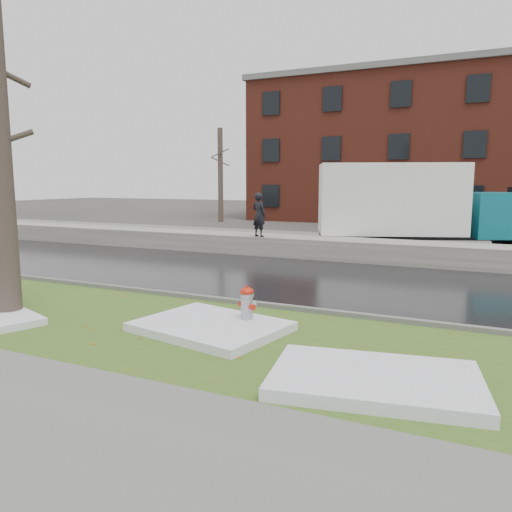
% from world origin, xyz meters
% --- Properties ---
extents(ground, '(120.00, 120.00, 0.00)m').
position_xyz_m(ground, '(0.00, 0.00, 0.00)').
color(ground, '#47423D').
rests_on(ground, ground).
extents(verge, '(60.00, 4.50, 0.04)m').
position_xyz_m(verge, '(0.00, -1.25, 0.02)').
color(verge, '#2F4E1A').
rests_on(verge, ground).
extents(road, '(60.00, 7.00, 0.03)m').
position_xyz_m(road, '(0.00, 4.50, 0.01)').
color(road, black).
rests_on(road, ground).
extents(parking_lot, '(60.00, 9.00, 0.03)m').
position_xyz_m(parking_lot, '(0.00, 13.00, 0.01)').
color(parking_lot, slate).
rests_on(parking_lot, ground).
extents(curb, '(60.00, 0.15, 0.14)m').
position_xyz_m(curb, '(0.00, 1.00, 0.07)').
color(curb, slate).
rests_on(curb, ground).
extents(snowbank, '(60.00, 1.60, 0.75)m').
position_xyz_m(snowbank, '(0.00, 8.70, 0.38)').
color(snowbank, '#A7A399').
rests_on(snowbank, ground).
extents(brick_building, '(26.00, 12.00, 10.00)m').
position_xyz_m(brick_building, '(2.00, 30.00, 5.00)').
color(brick_building, maroon).
rests_on(brick_building, ground).
extents(bg_tree_left, '(1.40, 1.62, 6.50)m').
position_xyz_m(bg_tree_left, '(-12.00, 22.00, 3.33)').
color(bg_tree_left, brown).
rests_on(bg_tree_left, ground).
extents(bg_tree_center, '(1.40, 1.62, 6.50)m').
position_xyz_m(bg_tree_center, '(-6.00, 26.00, 3.33)').
color(bg_tree_center, brown).
rests_on(bg_tree_center, ground).
extents(fire_hydrant, '(0.40, 0.38, 0.81)m').
position_xyz_m(fire_hydrant, '(1.25, -0.56, 0.47)').
color(fire_hydrant, '#9D9FA5').
rests_on(fire_hydrant, verge).
extents(box_truck, '(10.45, 5.49, 3.52)m').
position_xyz_m(box_truck, '(2.72, 11.77, 1.86)').
color(box_truck, black).
rests_on(box_truck, ground).
extents(worker, '(0.70, 0.57, 1.66)m').
position_xyz_m(worker, '(-2.54, 8.10, 1.58)').
color(worker, black).
rests_on(worker, snowbank).
extents(snow_patch_near, '(2.93, 2.46, 0.16)m').
position_xyz_m(snow_patch_near, '(0.75, -1.07, 0.12)').
color(snow_patch_near, white).
rests_on(snow_patch_near, verge).
extents(snow_patch_side, '(3.07, 2.26, 0.18)m').
position_xyz_m(snow_patch_side, '(4.08, -2.34, 0.13)').
color(snow_patch_side, white).
rests_on(snow_patch_side, verge).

